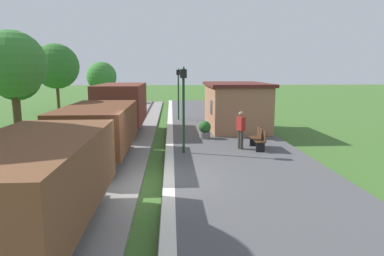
{
  "coord_description": "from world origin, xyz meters",
  "views": [
    {
      "loc": [
        0.5,
        -10.84,
        3.76
      ],
      "look_at": [
        1.23,
        1.28,
        1.72
      ],
      "focal_mm": 32.14,
      "sensor_mm": 36.0,
      "label": 1
    }
  ],
  "objects_px": {
    "person_waiting": "(241,129)",
    "potted_planter": "(205,129)",
    "lamp_post_near": "(183,94)",
    "tree_trackside_mid": "(12,64)",
    "tree_field_distant": "(102,77)",
    "freight_train": "(101,126)",
    "tree_trackside_far": "(16,77)",
    "station_hut": "(235,106)",
    "bench_near_hut": "(259,139)",
    "lamp_post_far": "(178,84)",
    "tree_field_left": "(56,66)"
  },
  "relations": [
    {
      "from": "bench_near_hut",
      "to": "person_waiting",
      "type": "relative_size",
      "value": 0.88
    },
    {
      "from": "station_hut",
      "to": "tree_trackside_far",
      "type": "bearing_deg",
      "value": 167.88
    },
    {
      "from": "potted_planter",
      "to": "lamp_post_near",
      "type": "xyz_separation_m",
      "value": [
        -1.22,
        -3.12,
        2.08
      ]
    },
    {
      "from": "tree_trackside_far",
      "to": "lamp_post_near",
      "type": "bearing_deg",
      "value": -40.45
    },
    {
      "from": "person_waiting",
      "to": "tree_trackside_mid",
      "type": "height_order",
      "value": "tree_trackside_mid"
    },
    {
      "from": "station_hut",
      "to": "person_waiting",
      "type": "bearing_deg",
      "value": -98.08
    },
    {
      "from": "tree_trackside_mid",
      "to": "tree_field_distant",
      "type": "relative_size",
      "value": 1.17
    },
    {
      "from": "station_hut",
      "to": "tree_field_left",
      "type": "distance_m",
      "value": 18.79
    },
    {
      "from": "potted_planter",
      "to": "tree_field_distant",
      "type": "height_order",
      "value": "tree_field_distant"
    },
    {
      "from": "tree_trackside_far",
      "to": "tree_field_distant",
      "type": "distance_m",
      "value": 17.0
    },
    {
      "from": "lamp_post_far",
      "to": "tree_trackside_mid",
      "type": "distance_m",
      "value": 11.41
    },
    {
      "from": "person_waiting",
      "to": "tree_field_left",
      "type": "height_order",
      "value": "tree_field_left"
    },
    {
      "from": "lamp_post_near",
      "to": "person_waiting",
      "type": "bearing_deg",
      "value": 12.32
    },
    {
      "from": "potted_planter",
      "to": "tree_field_distant",
      "type": "distance_m",
      "value": 25.0
    },
    {
      "from": "tree_field_distant",
      "to": "station_hut",
      "type": "bearing_deg",
      "value": -59.13
    },
    {
      "from": "potted_planter",
      "to": "tree_trackside_far",
      "type": "distance_m",
      "value": 13.7
    },
    {
      "from": "lamp_post_near",
      "to": "tree_trackside_mid",
      "type": "bearing_deg",
      "value": 165.9
    },
    {
      "from": "potted_planter",
      "to": "tree_field_distant",
      "type": "relative_size",
      "value": 0.19
    },
    {
      "from": "bench_near_hut",
      "to": "tree_trackside_mid",
      "type": "bearing_deg",
      "value": 172.71
    },
    {
      "from": "tree_trackside_far",
      "to": "tree_field_left",
      "type": "height_order",
      "value": "tree_field_left"
    },
    {
      "from": "tree_field_distant",
      "to": "lamp_post_far",
      "type": "bearing_deg",
      "value": -61.76
    },
    {
      "from": "person_waiting",
      "to": "potted_planter",
      "type": "distance_m",
      "value": 2.93
    },
    {
      "from": "station_hut",
      "to": "bench_near_hut",
      "type": "relative_size",
      "value": 3.87
    },
    {
      "from": "tree_trackside_mid",
      "to": "tree_trackside_far",
      "type": "bearing_deg",
      "value": 112.47
    },
    {
      "from": "person_waiting",
      "to": "tree_field_distant",
      "type": "height_order",
      "value": "tree_field_distant"
    },
    {
      "from": "lamp_post_far",
      "to": "tree_trackside_mid",
      "type": "relative_size",
      "value": 0.66
    },
    {
      "from": "tree_trackside_far",
      "to": "person_waiting",
      "type": "bearing_deg",
      "value": -32.82
    },
    {
      "from": "bench_near_hut",
      "to": "lamp_post_near",
      "type": "distance_m",
      "value": 4.03
    },
    {
      "from": "bench_near_hut",
      "to": "tree_field_distant",
      "type": "bearing_deg",
      "value": 115.03
    },
    {
      "from": "bench_near_hut",
      "to": "tree_field_left",
      "type": "relative_size",
      "value": 0.24
    },
    {
      "from": "freight_train",
      "to": "bench_near_hut",
      "type": "distance_m",
      "value": 6.92
    },
    {
      "from": "lamp_post_far",
      "to": "tree_trackside_far",
      "type": "height_order",
      "value": "tree_trackside_far"
    },
    {
      "from": "lamp_post_far",
      "to": "person_waiting",
      "type": "bearing_deg",
      "value": -74.95
    },
    {
      "from": "station_hut",
      "to": "tree_field_left",
      "type": "relative_size",
      "value": 0.94
    },
    {
      "from": "potted_planter",
      "to": "tree_field_left",
      "type": "bearing_deg",
      "value": 129.31
    },
    {
      "from": "bench_near_hut",
      "to": "tree_trackside_mid",
      "type": "xyz_separation_m",
      "value": [
        -11.2,
        1.43,
        3.31
      ]
    },
    {
      "from": "tree_trackside_far",
      "to": "station_hut",
      "type": "bearing_deg",
      "value": -12.12
    },
    {
      "from": "tree_trackside_far",
      "to": "tree_trackside_mid",
      "type": "bearing_deg",
      "value": -67.53
    },
    {
      "from": "lamp_post_far",
      "to": "freight_train",
      "type": "bearing_deg",
      "value": -108.01
    },
    {
      "from": "tree_field_distant",
      "to": "potted_planter",
      "type": "bearing_deg",
      "value": -67.01
    },
    {
      "from": "freight_train",
      "to": "bench_near_hut",
      "type": "height_order",
      "value": "freight_train"
    },
    {
      "from": "bench_near_hut",
      "to": "tree_trackside_mid",
      "type": "distance_m",
      "value": 11.76
    },
    {
      "from": "freight_train",
      "to": "tree_field_distant",
      "type": "distance_m",
      "value": 26.86
    },
    {
      "from": "freight_train",
      "to": "person_waiting",
      "type": "relative_size",
      "value": 11.35
    },
    {
      "from": "bench_near_hut",
      "to": "station_hut",
      "type": "bearing_deg",
      "value": 90.28
    },
    {
      "from": "potted_planter",
      "to": "person_waiting",
      "type": "bearing_deg",
      "value": -61.72
    },
    {
      "from": "person_waiting",
      "to": "tree_field_left",
      "type": "xyz_separation_m",
      "value": [
        -13.57,
        17.45,
        2.95
      ]
    },
    {
      "from": "station_hut",
      "to": "lamp_post_near",
      "type": "height_order",
      "value": "lamp_post_near"
    },
    {
      "from": "freight_train",
      "to": "person_waiting",
      "type": "distance_m",
      "value": 6.08
    },
    {
      "from": "bench_near_hut",
      "to": "tree_field_distant",
      "type": "height_order",
      "value": "tree_field_distant"
    }
  ]
}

